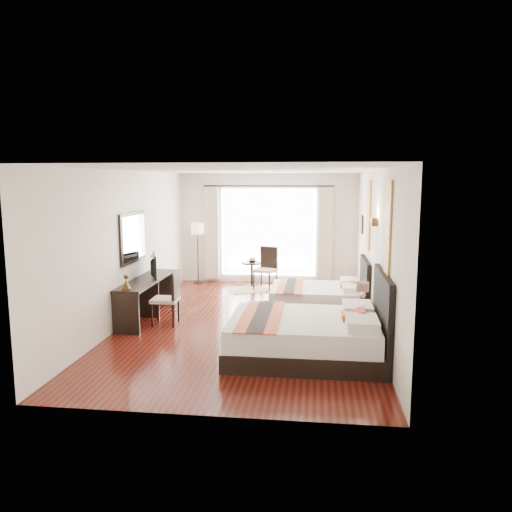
# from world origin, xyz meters

# --- Properties ---
(floor) EXTENTS (4.50, 7.50, 0.01)m
(floor) POSITION_xyz_m (0.00, 0.00, -0.01)
(floor) COLOR #330E09
(floor) RESTS_ON ground
(ceiling) EXTENTS (4.50, 7.50, 0.02)m
(ceiling) POSITION_xyz_m (0.00, 0.00, 2.79)
(ceiling) COLOR white
(ceiling) RESTS_ON wall_headboard
(wall_headboard) EXTENTS (0.01, 7.50, 2.80)m
(wall_headboard) POSITION_xyz_m (2.25, 0.00, 1.40)
(wall_headboard) COLOR silver
(wall_headboard) RESTS_ON floor
(wall_desk) EXTENTS (0.01, 7.50, 2.80)m
(wall_desk) POSITION_xyz_m (-2.25, 0.00, 1.40)
(wall_desk) COLOR silver
(wall_desk) RESTS_ON floor
(wall_window) EXTENTS (4.50, 0.01, 2.80)m
(wall_window) POSITION_xyz_m (0.00, 3.75, 1.40)
(wall_window) COLOR silver
(wall_window) RESTS_ON floor
(wall_entry) EXTENTS (4.50, 0.01, 2.80)m
(wall_entry) POSITION_xyz_m (0.00, -3.75, 1.40)
(wall_entry) COLOR silver
(wall_entry) RESTS_ON floor
(window_glass) EXTENTS (2.40, 0.02, 2.20)m
(window_glass) POSITION_xyz_m (0.00, 3.73, 1.30)
(window_glass) COLOR white
(window_glass) RESTS_ON wall_window
(sheer_curtain) EXTENTS (2.30, 0.02, 2.10)m
(sheer_curtain) POSITION_xyz_m (0.00, 3.67, 1.30)
(sheer_curtain) COLOR white
(sheer_curtain) RESTS_ON wall_window
(drape_left) EXTENTS (0.35, 0.14, 2.35)m
(drape_left) POSITION_xyz_m (-1.45, 3.63, 1.28)
(drape_left) COLOR #B9AF8F
(drape_left) RESTS_ON floor
(drape_right) EXTENTS (0.35, 0.14, 2.35)m
(drape_right) POSITION_xyz_m (1.45, 3.63, 1.28)
(drape_right) COLOR #B9AF8F
(drape_right) RESTS_ON floor
(art_panel_near) EXTENTS (0.03, 0.50, 1.35)m
(art_panel_near) POSITION_xyz_m (2.23, -1.69, 1.95)
(art_panel_near) COLOR maroon
(art_panel_near) RESTS_ON wall_headboard
(art_panel_far) EXTENTS (0.03, 0.50, 1.35)m
(art_panel_far) POSITION_xyz_m (2.23, 1.00, 1.95)
(art_panel_far) COLOR maroon
(art_panel_far) RESTS_ON wall_headboard
(wall_sconce) EXTENTS (0.10, 0.14, 0.14)m
(wall_sconce) POSITION_xyz_m (2.19, -0.31, 1.92)
(wall_sconce) COLOR #3F2B16
(wall_sconce) RESTS_ON wall_headboard
(mirror_frame) EXTENTS (0.04, 1.25, 0.95)m
(mirror_frame) POSITION_xyz_m (-2.22, 0.11, 1.55)
(mirror_frame) COLOR black
(mirror_frame) RESTS_ON wall_desk
(mirror_glass) EXTENTS (0.01, 1.12, 0.82)m
(mirror_glass) POSITION_xyz_m (-2.19, 0.11, 1.55)
(mirror_glass) COLOR white
(mirror_glass) RESTS_ON mirror_frame
(bed_near) EXTENTS (2.30, 1.79, 1.30)m
(bed_near) POSITION_xyz_m (1.16, -1.69, 0.34)
(bed_near) COLOR black
(bed_near) RESTS_ON floor
(bed_far) EXTENTS (1.92, 1.50, 1.08)m
(bed_far) POSITION_xyz_m (1.34, 1.00, 0.28)
(bed_far) COLOR black
(bed_far) RESTS_ON floor
(nightstand) EXTENTS (0.41, 0.51, 0.49)m
(nightstand) POSITION_xyz_m (2.03, -0.31, 0.24)
(nightstand) COLOR black
(nightstand) RESTS_ON floor
(table_lamp) EXTENTS (0.22, 0.22, 0.35)m
(table_lamp) POSITION_xyz_m (2.05, -0.17, 0.74)
(table_lamp) COLOR black
(table_lamp) RESTS_ON nightstand
(vase) EXTENTS (0.15, 0.15, 0.13)m
(vase) POSITION_xyz_m (2.03, -0.41, 0.57)
(vase) COLOR black
(vase) RESTS_ON nightstand
(console_desk) EXTENTS (0.50, 2.20, 0.76)m
(console_desk) POSITION_xyz_m (-1.99, 0.11, 0.38)
(console_desk) COLOR black
(console_desk) RESTS_ON floor
(television) EXTENTS (0.37, 0.78, 0.45)m
(television) POSITION_xyz_m (-1.97, 0.31, 0.98)
(television) COLOR black
(television) RESTS_ON console_desk
(bronze_figurine) EXTENTS (0.21, 0.21, 0.24)m
(bronze_figurine) POSITION_xyz_m (-1.99, -0.89, 0.87)
(bronze_figurine) COLOR #3F2B16
(bronze_figurine) RESTS_ON console_desk
(desk_chair) EXTENTS (0.47, 0.47, 0.99)m
(desk_chair) POSITION_xyz_m (-1.48, -0.29, 0.30)
(desk_chair) COLOR #BFB393
(desk_chair) RESTS_ON floor
(floor_lamp) EXTENTS (0.31, 0.31, 1.55)m
(floor_lamp) POSITION_xyz_m (-1.78, 3.45, 1.30)
(floor_lamp) COLOR black
(floor_lamp) RESTS_ON floor
(side_table) EXTENTS (0.52, 0.52, 0.60)m
(side_table) POSITION_xyz_m (-0.36, 3.27, 0.30)
(side_table) COLOR black
(side_table) RESTS_ON floor
(fruit_bowl) EXTENTS (0.28, 0.28, 0.06)m
(fruit_bowl) POSITION_xyz_m (-0.35, 3.28, 0.63)
(fruit_bowl) COLOR #412C17
(fruit_bowl) RESTS_ON side_table
(window_chair) EXTENTS (0.61, 0.61, 1.03)m
(window_chair) POSITION_xyz_m (0.03, 2.87, 0.31)
(window_chair) COLOR #BFB393
(window_chair) RESTS_ON floor
(jute_rug) EXTENTS (1.43, 1.21, 0.01)m
(jute_rug) POSITION_xyz_m (-0.24, 2.83, 0.01)
(jute_rug) COLOR tan
(jute_rug) RESTS_ON floor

